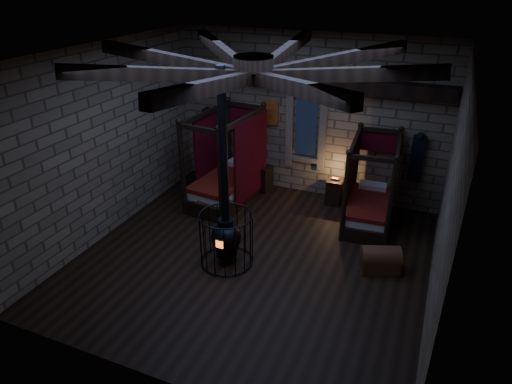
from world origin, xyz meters
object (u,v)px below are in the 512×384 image
at_px(bed_right, 369,203).
at_px(stove, 226,235).
at_px(bed_left, 228,180).
at_px(trunk_left, 215,208).
at_px(trunk_right, 380,260).

xyz_separation_m(bed_right, stove, (-2.40, -2.82, 0.14)).
bearing_deg(bed_left, trunk_left, -79.03).
bearing_deg(trunk_right, bed_right, 86.89).
height_order(bed_left, trunk_left, bed_left).
relative_size(bed_right, trunk_right, 2.37).
distance_m(bed_right, stove, 3.71).
relative_size(bed_left, trunk_right, 2.68).
height_order(bed_right, trunk_right, bed_right).
bearing_deg(trunk_left, bed_left, 99.56).
xyz_separation_m(bed_right, trunk_right, (0.58, -1.88, -0.27)).
distance_m(trunk_left, trunk_right, 4.17).
bearing_deg(stove, bed_right, 49.73).
xyz_separation_m(bed_right, trunk_left, (-3.53, -1.18, -0.27)).
xyz_separation_m(bed_left, trunk_right, (4.20, -1.63, -0.33)).
bearing_deg(bed_left, bed_right, 9.35).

